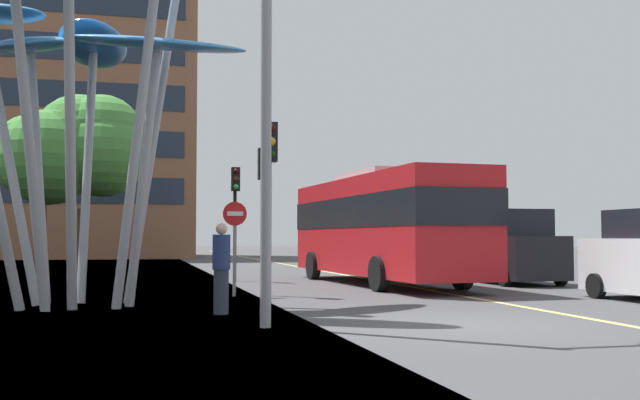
{
  "coord_description": "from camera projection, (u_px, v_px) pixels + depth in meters",
  "views": [
    {
      "loc": [
        -5.42,
        -11.98,
        1.47
      ],
      "look_at": [
        -0.44,
        8.35,
        2.5
      ],
      "focal_mm": 42.55,
      "sensor_mm": 36.0,
      "label": 1
    }
  ],
  "objects": [
    {
      "name": "traffic_light_island_mid",
      "position": [
        235.0,
        199.0,
        25.5
      ],
      "size": [
        0.28,
        0.42,
        3.82
      ],
      "color": "black",
      "rests_on": "ground"
    },
    {
      "name": "traffic_light_kerb_near",
      "position": [
        269.0,
        174.0,
        15.28
      ],
      "size": [
        0.28,
        0.42,
        3.79
      ],
      "color": "black",
      "rests_on": "ground"
    },
    {
      "name": "no_entry_sign",
      "position": [
        235.0,
        233.0,
        18.92
      ],
      "size": [
        0.6,
        0.12,
        2.36
      ],
      "color": "gray",
      "rests_on": "ground"
    },
    {
      "name": "tree_pavement_far",
      "position": [
        87.0,
        142.0,
        32.16
      ],
      "size": [
        4.9,
        4.55,
        7.62
      ],
      "color": "brown",
      "rests_on": "ground"
    },
    {
      "name": "street_lamp",
      "position": [
        289.0,
        9.0,
        12.66
      ],
      "size": [
        1.82,
        0.44,
        8.37
      ],
      "color": "gray",
      "rests_on": "ground"
    },
    {
      "name": "traffic_light_kerb_far",
      "position": [
        263.0,
        189.0,
        19.17
      ],
      "size": [
        0.28,
        0.42,
        3.72
      ],
      "color": "black",
      "rests_on": "ground"
    },
    {
      "name": "ground",
      "position": [
        426.0,
        328.0,
        12.68
      ],
      "size": [
        120.0,
        240.0,
        0.1
      ],
      "color": "#424244"
    },
    {
      "name": "pedestrian",
      "position": [
        221.0,
        268.0,
        14.49
      ],
      "size": [
        0.34,
        0.34,
        1.74
      ],
      "color": "#2D3342",
      "rests_on": "ground"
    },
    {
      "name": "car_side_street",
      "position": [
        436.0,
        247.0,
        30.36
      ],
      "size": [
        1.94,
        3.91,
        2.28
      ],
      "color": "gold",
      "rests_on": "ground"
    },
    {
      "name": "tree_pavement_near",
      "position": [
        42.0,
        159.0,
        31.5
      ],
      "size": [
        4.36,
        4.27,
        6.77
      ],
      "color": "brown",
      "rests_on": "ground"
    },
    {
      "name": "leaf_sculpture",
      "position": [
        84.0,
        14.0,
        16.52
      ],
      "size": [
        8.35,
        8.41,
        8.75
      ],
      "color": "#9EA0A5",
      "rests_on": "ground"
    },
    {
      "name": "car_parked_far",
      "position": [
        513.0,
        249.0,
        23.99
      ],
      "size": [
        2.07,
        3.89,
        2.34
      ],
      "color": "black",
      "rests_on": "ground"
    },
    {
      "name": "red_bus",
      "position": [
        381.0,
        223.0,
        23.7
      ],
      "size": [
        3.18,
        10.95,
        3.53
      ],
      "color": "red",
      "rests_on": "ground"
    }
  ]
}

